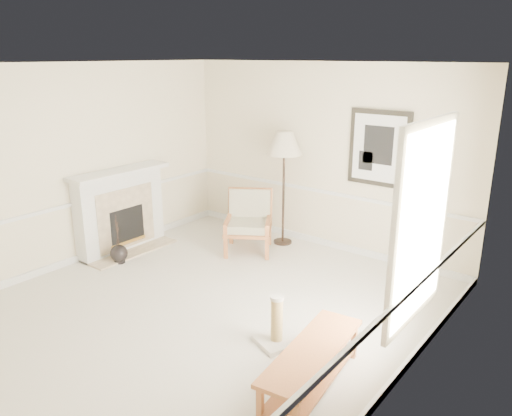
# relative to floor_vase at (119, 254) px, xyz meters

# --- Properties ---
(ground) EXTENTS (5.50, 5.50, 0.00)m
(ground) POSITION_rel_floor_vase_xyz_m (1.95, -0.22, -0.14)
(ground) COLOR silver
(ground) RESTS_ON ground
(room) EXTENTS (5.04, 5.54, 2.92)m
(room) POSITION_rel_floor_vase_xyz_m (2.09, -0.14, 1.73)
(room) COLOR beige
(room) RESTS_ON ground
(fireplace) EXTENTS (0.64, 1.64, 1.31)m
(fireplace) POSITION_rel_floor_vase_xyz_m (-0.40, 0.38, 0.50)
(fireplace) COLOR white
(fireplace) RESTS_ON ground
(floor_vase) EXTENTS (0.26, 0.26, 0.76)m
(floor_vase) POSITION_rel_floor_vase_xyz_m (0.00, 0.00, 0.00)
(floor_vase) COLOR black
(floor_vase) RESTS_ON ground
(armchair) EXTENTS (1.02, 1.03, 0.95)m
(armchair) POSITION_rel_floor_vase_xyz_m (1.18, 1.64, 0.37)
(armchair) COLOR #A66635
(armchair) RESTS_ON ground
(floor_lamp) EXTENTS (0.76, 0.76, 1.86)m
(floor_lamp) POSITION_rel_floor_vase_xyz_m (1.46, 2.18, 1.48)
(floor_lamp) COLOR black
(floor_lamp) RESTS_ON ground
(bench) EXTENTS (0.62, 1.50, 0.42)m
(bench) POSITION_rel_floor_vase_xyz_m (3.83, -0.74, 0.14)
(bench) COLOR #A66635
(bench) RESTS_ON ground
(scratching_post) EXTENTS (0.52, 0.52, 0.57)m
(scratching_post) POSITION_rel_floor_vase_xyz_m (3.14, -0.33, 0.04)
(scratching_post) COLOR beige
(scratching_post) RESTS_ON ground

